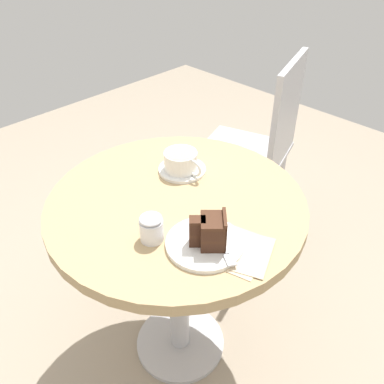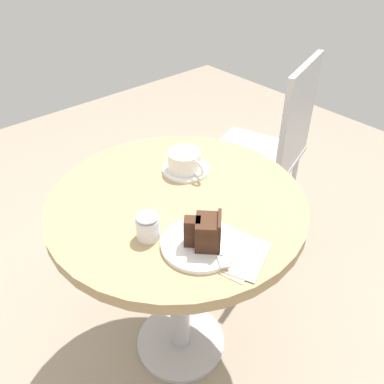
{
  "view_description": "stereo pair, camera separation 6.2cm",
  "coord_description": "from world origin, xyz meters",
  "px_view_note": "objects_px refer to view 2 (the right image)",
  "views": [
    {
      "loc": [
        0.67,
        -0.61,
        1.39
      ],
      "look_at": [
        0.04,
        0.02,
        0.73
      ],
      "focal_mm": 38.0,
      "sensor_mm": 36.0,
      "label": 1
    },
    {
      "loc": [
        0.71,
        -0.57,
        1.39
      ],
      "look_at": [
        0.04,
        0.02,
        0.73
      ],
      "focal_mm": 38.0,
      "sensor_mm": 36.0,
      "label": 2
    }
  ],
  "objects_px": {
    "cake_plate": "(200,244)",
    "sugar_pot": "(148,226)",
    "teaspoon": "(190,159)",
    "cake_slice": "(206,232)",
    "cafe_chair": "(273,143)",
    "saucer": "(186,169)",
    "coffee_cup": "(185,160)",
    "fork": "(220,250)",
    "napkin": "(232,252)"
  },
  "relations": [
    {
      "from": "coffee_cup",
      "to": "cafe_chair",
      "type": "height_order",
      "value": "cafe_chair"
    },
    {
      "from": "coffee_cup",
      "to": "teaspoon",
      "type": "bearing_deg",
      "value": 123.53
    },
    {
      "from": "teaspoon",
      "to": "cake_plate",
      "type": "bearing_deg",
      "value": -102.0
    },
    {
      "from": "coffee_cup",
      "to": "napkin",
      "type": "bearing_deg",
      "value": -22.83
    },
    {
      "from": "cake_plate",
      "to": "sugar_pot",
      "type": "height_order",
      "value": "sugar_pot"
    },
    {
      "from": "teaspoon",
      "to": "napkin",
      "type": "relative_size",
      "value": 0.49
    },
    {
      "from": "teaspoon",
      "to": "sugar_pot",
      "type": "distance_m",
      "value": 0.37
    },
    {
      "from": "fork",
      "to": "cake_plate",
      "type": "bearing_deg",
      "value": -132.62
    },
    {
      "from": "cake_plate",
      "to": "cake_slice",
      "type": "bearing_deg",
      "value": 21.49
    },
    {
      "from": "coffee_cup",
      "to": "cake_plate",
      "type": "xyz_separation_m",
      "value": [
        0.27,
        -0.19,
        -0.03
      ]
    },
    {
      "from": "cake_slice",
      "to": "cafe_chair",
      "type": "relative_size",
      "value": 0.11
    },
    {
      "from": "sugar_pot",
      "to": "fork",
      "type": "bearing_deg",
      "value": 29.18
    },
    {
      "from": "saucer",
      "to": "sugar_pot",
      "type": "distance_m",
      "value": 0.32
    },
    {
      "from": "teaspoon",
      "to": "napkin",
      "type": "height_order",
      "value": "teaspoon"
    },
    {
      "from": "teaspoon",
      "to": "sugar_pot",
      "type": "relative_size",
      "value": 1.37
    },
    {
      "from": "teaspoon",
      "to": "sugar_pot",
      "type": "bearing_deg",
      "value": -122.16
    },
    {
      "from": "napkin",
      "to": "sugar_pot",
      "type": "height_order",
      "value": "sugar_pot"
    },
    {
      "from": "coffee_cup",
      "to": "teaspoon",
      "type": "xyz_separation_m",
      "value": [
        -0.03,
        0.05,
        -0.03
      ]
    },
    {
      "from": "saucer",
      "to": "teaspoon",
      "type": "xyz_separation_m",
      "value": [
        -0.03,
        0.04,
        0.01
      ]
    },
    {
      "from": "coffee_cup",
      "to": "sugar_pot",
      "type": "height_order",
      "value": "sugar_pot"
    },
    {
      "from": "cake_plate",
      "to": "napkin",
      "type": "height_order",
      "value": "cake_plate"
    },
    {
      "from": "napkin",
      "to": "saucer",
      "type": "bearing_deg",
      "value": 156.48
    },
    {
      "from": "cafe_chair",
      "to": "teaspoon",
      "type": "bearing_deg",
      "value": -9.54
    },
    {
      "from": "cafe_chair",
      "to": "sugar_pot",
      "type": "relative_size",
      "value": 11.89
    },
    {
      "from": "cake_slice",
      "to": "napkin",
      "type": "xyz_separation_m",
      "value": [
        0.05,
        0.04,
        -0.05
      ]
    },
    {
      "from": "teaspoon",
      "to": "cake_slice",
      "type": "xyz_separation_m",
      "value": [
        0.32,
        -0.23,
        0.04
      ]
    },
    {
      "from": "teaspoon",
      "to": "cafe_chair",
      "type": "xyz_separation_m",
      "value": [
        -0.09,
        0.55,
        -0.19
      ]
    },
    {
      "from": "coffee_cup",
      "to": "napkin",
      "type": "height_order",
      "value": "coffee_cup"
    },
    {
      "from": "coffee_cup",
      "to": "cake_slice",
      "type": "distance_m",
      "value": 0.34
    },
    {
      "from": "fork",
      "to": "cafe_chair",
      "type": "bearing_deg",
      "value": 151.47
    },
    {
      "from": "saucer",
      "to": "cafe_chair",
      "type": "bearing_deg",
      "value": 100.88
    },
    {
      "from": "saucer",
      "to": "teaspoon",
      "type": "bearing_deg",
      "value": 124.47
    },
    {
      "from": "fork",
      "to": "cafe_chair",
      "type": "relative_size",
      "value": 0.16
    },
    {
      "from": "coffee_cup",
      "to": "saucer",
      "type": "bearing_deg",
      "value": 116.79
    },
    {
      "from": "cake_slice",
      "to": "sugar_pot",
      "type": "distance_m",
      "value": 0.15
    },
    {
      "from": "saucer",
      "to": "cafe_chair",
      "type": "xyz_separation_m",
      "value": [
        -0.11,
        0.59,
        -0.18
      ]
    },
    {
      "from": "fork",
      "to": "sugar_pot",
      "type": "xyz_separation_m",
      "value": [
        -0.16,
        -0.09,
        0.02
      ]
    },
    {
      "from": "cake_slice",
      "to": "fork",
      "type": "distance_m",
      "value": 0.05
    },
    {
      "from": "sugar_pot",
      "to": "cafe_chair",
      "type": "bearing_deg",
      "value": 108.12
    },
    {
      "from": "cake_plate",
      "to": "fork",
      "type": "height_order",
      "value": "fork"
    },
    {
      "from": "teaspoon",
      "to": "saucer",
      "type": "bearing_deg",
      "value": -120.09
    },
    {
      "from": "fork",
      "to": "napkin",
      "type": "relative_size",
      "value": 0.67
    },
    {
      "from": "napkin",
      "to": "coffee_cup",
      "type": "bearing_deg",
      "value": 157.17
    },
    {
      "from": "coffee_cup",
      "to": "fork",
      "type": "relative_size",
      "value": 0.99
    },
    {
      "from": "cake_slice",
      "to": "napkin",
      "type": "bearing_deg",
      "value": 34.84
    },
    {
      "from": "napkin",
      "to": "sugar_pot",
      "type": "distance_m",
      "value": 0.21
    },
    {
      "from": "saucer",
      "to": "cake_slice",
      "type": "height_order",
      "value": "cake_slice"
    },
    {
      "from": "saucer",
      "to": "coffee_cup",
      "type": "xyz_separation_m",
      "value": [
        0.0,
        -0.01,
        0.04
      ]
    },
    {
      "from": "cafe_chair",
      "to": "fork",
      "type": "bearing_deg",
      "value": 11.5
    },
    {
      "from": "saucer",
      "to": "cafe_chair",
      "type": "height_order",
      "value": "cafe_chair"
    }
  ]
}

